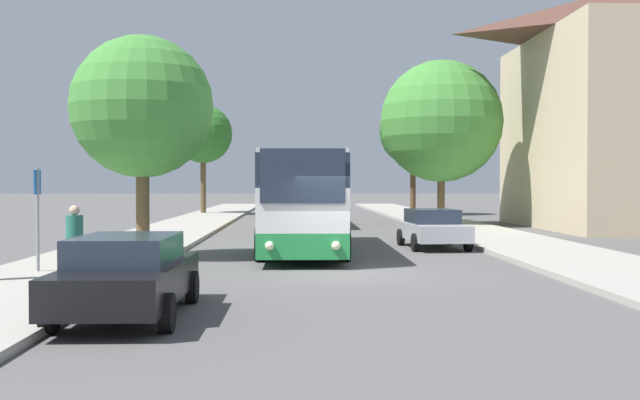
{
  "coord_description": "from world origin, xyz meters",
  "views": [
    {
      "loc": [
        -1.21,
        -19.11,
        2.31
      ],
      "look_at": [
        -0.27,
        11.06,
        1.63
      ],
      "focal_mm": 42.0,
      "sensor_mm": 36.0,
      "label": 1
    }
  ],
  "objects_px": {
    "tree_right_near": "(441,121)",
    "bus_middle": "(297,193)",
    "bus_front": "(303,200)",
    "pedestrian_waiting_near": "(75,244)",
    "parked_car_right_near": "(433,228)",
    "tree_right_mid": "(413,132)",
    "tree_left_near": "(142,107)",
    "parked_car_left_curb": "(128,274)",
    "bus_stop_sign": "(38,207)",
    "tree_left_far": "(203,134)"
  },
  "relations": [
    {
      "from": "bus_middle",
      "to": "tree_left_far",
      "type": "height_order",
      "value": "tree_left_far"
    },
    {
      "from": "tree_right_mid",
      "to": "tree_left_near",
      "type": "bearing_deg",
      "value": -112.93
    },
    {
      "from": "bus_middle",
      "to": "bus_stop_sign",
      "type": "relative_size",
      "value": 4.71
    },
    {
      "from": "parked_car_left_curb",
      "to": "bus_stop_sign",
      "type": "xyz_separation_m",
      "value": [
        -3.46,
        5.6,
        0.98
      ]
    },
    {
      "from": "parked_car_right_near",
      "to": "pedestrian_waiting_near",
      "type": "distance_m",
      "value": 14.06
    },
    {
      "from": "pedestrian_waiting_near",
      "to": "tree_right_mid",
      "type": "height_order",
      "value": "tree_right_mid"
    },
    {
      "from": "tree_right_near",
      "to": "bus_middle",
      "type": "bearing_deg",
      "value": 168.26
    },
    {
      "from": "parked_car_right_near",
      "to": "pedestrian_waiting_near",
      "type": "relative_size",
      "value": 2.47
    },
    {
      "from": "bus_stop_sign",
      "to": "tree_left_far",
      "type": "height_order",
      "value": "tree_left_far"
    },
    {
      "from": "parked_car_left_curb",
      "to": "tree_right_mid",
      "type": "xyz_separation_m",
      "value": [
        11.32,
        41.0,
        5.3
      ]
    },
    {
      "from": "parked_car_left_curb",
      "to": "bus_stop_sign",
      "type": "height_order",
      "value": "bus_stop_sign"
    },
    {
      "from": "parked_car_left_curb",
      "to": "parked_car_right_near",
      "type": "distance_m",
      "value": 15.57
    },
    {
      "from": "bus_middle",
      "to": "parked_car_left_curb",
      "type": "xyz_separation_m",
      "value": [
        -2.92,
        -28.87,
        -1.05
      ]
    },
    {
      "from": "tree_right_near",
      "to": "tree_left_far",
      "type": "bearing_deg",
      "value": 134.51
    },
    {
      "from": "parked_car_right_near",
      "to": "tree_right_near",
      "type": "height_order",
      "value": "tree_right_near"
    },
    {
      "from": "bus_stop_sign",
      "to": "tree_right_mid",
      "type": "relative_size",
      "value": 0.3
    },
    {
      "from": "bus_stop_sign",
      "to": "tree_right_mid",
      "type": "distance_m",
      "value": 38.6
    },
    {
      "from": "bus_front",
      "to": "bus_middle",
      "type": "bearing_deg",
      "value": 91.09
    },
    {
      "from": "tree_left_near",
      "to": "parked_car_right_near",
      "type": "bearing_deg",
      "value": 20.25
    },
    {
      "from": "bus_middle",
      "to": "pedestrian_waiting_near",
      "type": "xyz_separation_m",
      "value": [
        -4.79,
        -25.61,
        -0.79
      ]
    },
    {
      "from": "bus_front",
      "to": "tree_right_near",
      "type": "relative_size",
      "value": 1.31
    },
    {
      "from": "tree_right_near",
      "to": "bus_stop_sign",
      "type": "bearing_deg",
      "value": -123.2
    },
    {
      "from": "bus_stop_sign",
      "to": "tree_left_far",
      "type": "xyz_separation_m",
      "value": [
        -0.5,
        36.56,
        4.17
      ]
    },
    {
      "from": "bus_front",
      "to": "tree_left_near",
      "type": "distance_m",
      "value": 6.19
    },
    {
      "from": "parked_car_left_curb",
      "to": "tree_right_near",
      "type": "relative_size",
      "value": 0.53
    },
    {
      "from": "bus_front",
      "to": "tree_right_near",
      "type": "bearing_deg",
      "value": 63.22
    },
    {
      "from": "parked_car_right_near",
      "to": "tree_right_near",
      "type": "distance_m",
      "value": 14.89
    },
    {
      "from": "bus_middle",
      "to": "tree_left_far",
      "type": "relative_size",
      "value": 1.51
    },
    {
      "from": "bus_stop_sign",
      "to": "tree_right_near",
      "type": "distance_m",
      "value": 26.16
    },
    {
      "from": "parked_car_left_curb",
      "to": "tree_right_mid",
      "type": "bearing_deg",
      "value": 74.31
    },
    {
      "from": "parked_car_right_near",
      "to": "tree_right_mid",
      "type": "xyz_separation_m",
      "value": [
        3.58,
        27.49,
        5.31
      ]
    },
    {
      "from": "parked_car_left_curb",
      "to": "tree_left_near",
      "type": "bearing_deg",
      "value": 99.92
    },
    {
      "from": "bus_front",
      "to": "tree_right_mid",
      "type": "height_order",
      "value": "tree_right_mid"
    },
    {
      "from": "bus_front",
      "to": "parked_car_right_near",
      "type": "distance_m",
      "value": 4.86
    },
    {
      "from": "parked_car_right_near",
      "to": "tree_left_near",
      "type": "height_order",
      "value": "tree_left_near"
    },
    {
      "from": "bus_front",
      "to": "pedestrian_waiting_near",
      "type": "distance_m",
      "value": 10.5
    },
    {
      "from": "bus_stop_sign",
      "to": "pedestrian_waiting_near",
      "type": "bearing_deg",
      "value": -55.95
    },
    {
      "from": "bus_middle",
      "to": "parked_car_left_curb",
      "type": "distance_m",
      "value": 29.03
    },
    {
      "from": "bus_middle",
      "to": "parked_car_right_near",
      "type": "relative_size",
      "value": 2.86
    },
    {
      "from": "bus_front",
      "to": "bus_middle",
      "type": "xyz_separation_m",
      "value": [
        -0.18,
        16.4,
        0.05
      ]
    },
    {
      "from": "bus_middle",
      "to": "tree_left_far",
      "type": "xyz_separation_m",
      "value": [
        -6.88,
        13.3,
        4.1
      ]
    },
    {
      "from": "tree_left_near",
      "to": "parked_car_left_curb",
      "type": "bearing_deg",
      "value": -79.83
    },
    {
      "from": "bus_front",
      "to": "pedestrian_waiting_near",
      "type": "height_order",
      "value": "bus_front"
    },
    {
      "from": "bus_stop_sign",
      "to": "tree_right_mid",
      "type": "height_order",
      "value": "tree_right_mid"
    },
    {
      "from": "bus_front",
      "to": "bus_stop_sign",
      "type": "relative_size",
      "value": 4.54
    },
    {
      "from": "tree_right_mid",
      "to": "parked_car_left_curb",
      "type": "bearing_deg",
      "value": -105.44
    },
    {
      "from": "tree_right_mid",
      "to": "tree_left_far",
      "type": "bearing_deg",
      "value": 175.64
    },
    {
      "from": "bus_front",
      "to": "parked_car_right_near",
      "type": "height_order",
      "value": "bus_front"
    },
    {
      "from": "bus_front",
      "to": "pedestrian_waiting_near",
      "type": "relative_size",
      "value": 6.82
    },
    {
      "from": "parked_car_right_near",
      "to": "bus_front",
      "type": "bearing_deg",
      "value": 9.38
    }
  ]
}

